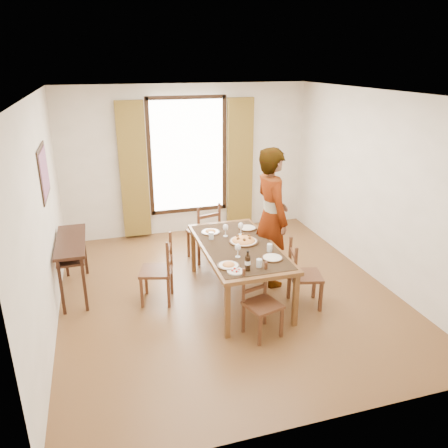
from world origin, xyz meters
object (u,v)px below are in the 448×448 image
object	(u,v)px
pasta_platter	(244,239)
dining_table	(239,249)
console_table	(71,248)
man	(271,217)

from	to	relation	value
pasta_platter	dining_table	bearing A→B (deg)	-140.37
console_table	man	bearing A→B (deg)	-9.20
console_table	pasta_platter	bearing A→B (deg)	-16.08
man	pasta_platter	bearing A→B (deg)	110.74
dining_table	man	bearing A→B (deg)	26.22
dining_table	man	world-z (taller)	man
console_table	man	world-z (taller)	man
pasta_platter	console_table	bearing A→B (deg)	163.92
dining_table	man	size ratio (longest dim) A/B	0.96
console_table	dining_table	distance (m)	2.28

